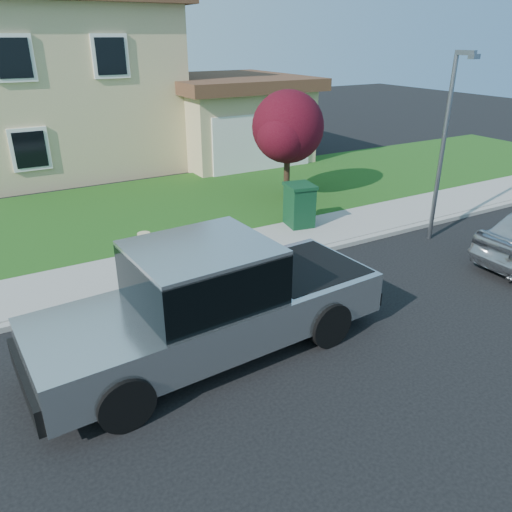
{
  "coord_description": "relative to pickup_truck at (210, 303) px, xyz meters",
  "views": [
    {
      "loc": [
        -4.09,
        -6.79,
        5.31
      ],
      "look_at": [
        0.53,
        1.2,
        1.2
      ],
      "focal_mm": 35.0,
      "sensor_mm": 36.0,
      "label": 1
    }
  ],
  "objects": [
    {
      "name": "ground",
      "position": [
        0.94,
        -0.26,
        -0.98
      ],
      "size": [
        80.0,
        80.0,
        0.0
      ],
      "primitive_type": "plane",
      "color": "black",
      "rests_on": "ground"
    },
    {
      "name": "street_lamp",
      "position": [
        7.73,
        1.85,
        1.85
      ],
      "size": [
        0.25,
        0.64,
        4.97
      ],
      "rotation": [
        0.0,
        0.0,
        0.05
      ],
      "color": "slate",
      "rests_on": "ground"
    },
    {
      "name": "curb",
      "position": [
        1.94,
        2.64,
        -0.92
      ],
      "size": [
        40.0,
        0.2,
        0.12
      ],
      "primitive_type": "cube",
      "color": "gray",
      "rests_on": "ground"
    },
    {
      "name": "house",
      "position": [
        2.26,
        16.12,
        2.18
      ],
      "size": [
        14.0,
        11.3,
        6.85
      ],
      "color": "tan",
      "rests_on": "ground"
    },
    {
      "name": "trash_bin",
      "position": [
        4.88,
        4.32,
        -0.2
      ],
      "size": [
        0.9,
        0.99,
        1.24
      ],
      "rotation": [
        0.0,
        0.0,
        -0.18
      ],
      "color": "#0E361D",
      "rests_on": "sidewalk"
    },
    {
      "name": "woman",
      "position": [
        -0.66,
        1.4,
        -0.05
      ],
      "size": [
        0.69,
        0.49,
        1.96
      ],
      "rotation": [
        0.0,
        0.0,
        3.05
      ],
      "color": "tan",
      "rests_on": "ground"
    },
    {
      "name": "ornamental_tree",
      "position": [
        6.17,
        6.92,
        1.43
      ],
      "size": [
        2.64,
        2.38,
        3.62
      ],
      "color": "black",
      "rests_on": "lawn"
    },
    {
      "name": "lawn",
      "position": [
        1.94,
        8.24,
        -0.93
      ],
      "size": [
        40.0,
        7.0,
        0.1
      ],
      "primitive_type": "cube",
      "color": "#1F4914",
      "rests_on": "ground"
    },
    {
      "name": "sidewalk",
      "position": [
        1.94,
        3.74,
        -0.91
      ],
      "size": [
        40.0,
        2.0,
        0.15
      ],
      "primitive_type": "cube",
      "color": "gray",
      "rests_on": "ground"
    },
    {
      "name": "pickup_truck",
      "position": [
        0.0,
        0.0,
        0.0
      ],
      "size": [
        6.54,
        2.62,
        2.11
      ],
      "rotation": [
        0.0,
        0.0,
        0.06
      ],
      "color": "black",
      "rests_on": "ground"
    }
  ]
}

